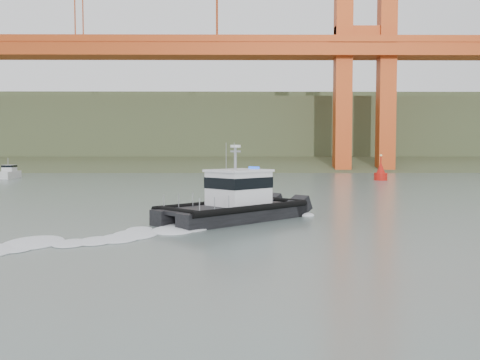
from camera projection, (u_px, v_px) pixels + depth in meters
name	position (u px, v px, depth m)	size (l,w,h in m)	color
ground	(271.00, 246.00, 23.72)	(400.00, 400.00, 0.00)	slate
headlands	(242.00, 139.00, 148.58)	(500.00, 105.36, 27.12)	#354226
patrol_boat	(235.00, 201.00, 32.12)	(9.43, 9.23, 4.70)	black
motorboat	(9.00, 173.00, 77.70)	(2.15, 5.64, 3.05)	silver
nav_buoy	(381.00, 173.00, 72.91)	(1.80, 1.80, 3.74)	red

